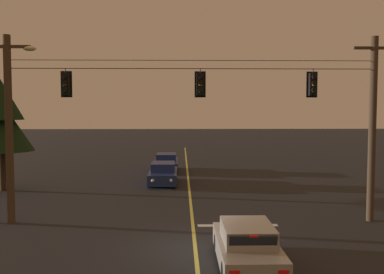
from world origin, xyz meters
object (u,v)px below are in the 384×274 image
at_px(traffic_light_leftmost, 65,84).
at_px(traffic_light_left_inner, 200,84).
at_px(tree_verge_near, 1,119).
at_px(traffic_light_centre, 313,84).
at_px(car_waiting_near_lane, 247,247).
at_px(car_oncoming_lead, 163,174).
at_px(car_oncoming_trailing, 166,163).

xyz_separation_m(traffic_light_leftmost, traffic_light_left_inner, (5.72, 0.00, 0.00)).
bearing_deg(traffic_light_left_inner, tree_verge_near, 146.69).
distance_m(traffic_light_centre, car_waiting_near_lane, 8.42).
bearing_deg(traffic_light_leftmost, car_waiting_near_lane, -37.92).
relative_size(car_waiting_near_lane, car_oncoming_lead, 0.98).
height_order(traffic_light_left_inner, car_oncoming_lead, traffic_light_left_inner).
relative_size(car_waiting_near_lane, tree_verge_near, 0.65).
height_order(traffic_light_centre, car_oncoming_lead, traffic_light_centre).
bearing_deg(tree_verge_near, traffic_light_left_inner, -33.31).
bearing_deg(traffic_light_centre, traffic_light_left_inner, 180.00).
bearing_deg(tree_verge_near, car_oncoming_trailing, 39.56).
xyz_separation_m(traffic_light_left_inner, car_oncoming_trailing, (-2.00, 15.51, -5.34)).
xyz_separation_m(car_oncoming_trailing, tree_verge_near, (-9.57, -7.91, 3.69)).
bearing_deg(car_oncoming_lead, traffic_light_leftmost, -110.79).
distance_m(traffic_light_leftmost, car_waiting_near_lane, 10.29).
xyz_separation_m(traffic_light_centre, car_oncoming_trailing, (-6.85, 15.51, -5.34)).
distance_m(traffic_light_leftmost, traffic_light_centre, 10.57).
bearing_deg(car_waiting_near_lane, traffic_light_leftmost, 142.08).
height_order(traffic_light_leftmost, car_waiting_near_lane, traffic_light_leftmost).
height_order(car_waiting_near_lane, tree_verge_near, tree_verge_near).
bearing_deg(car_oncoming_trailing, car_oncoming_lead, -90.11).
bearing_deg(traffic_light_centre, car_oncoming_lead, 125.01).
distance_m(traffic_light_left_inner, car_oncoming_trailing, 16.52).
bearing_deg(car_oncoming_trailing, tree_verge_near, -140.44).
bearing_deg(tree_verge_near, traffic_light_leftmost, -52.45).
relative_size(car_oncoming_trailing, tree_verge_near, 0.66).
xyz_separation_m(traffic_light_leftmost, car_waiting_near_lane, (6.94, -5.41, -5.34)).
height_order(car_oncoming_lead, car_oncoming_trailing, same).
xyz_separation_m(traffic_light_centre, car_oncoming_lead, (-6.86, 9.79, -5.34)).
relative_size(traffic_light_leftmost, car_oncoming_lead, 0.28).
xyz_separation_m(car_waiting_near_lane, tree_verge_near, (-12.79, 13.01, 3.69)).
relative_size(car_oncoming_lead, tree_verge_near, 0.66).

